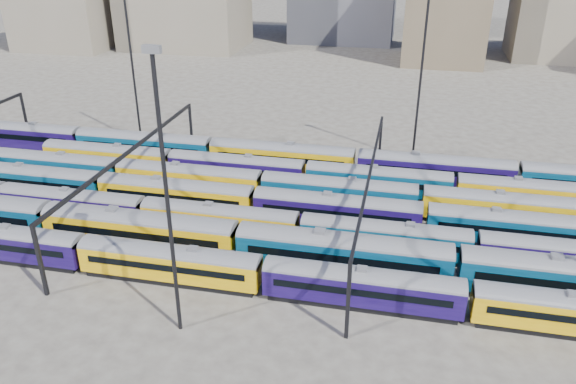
% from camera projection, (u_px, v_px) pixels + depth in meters
% --- Properties ---
extents(ground, '(500.00, 500.00, 0.00)m').
position_uv_depth(ground, '(286.00, 222.00, 69.83)').
color(ground, '#433F39').
rests_on(ground, ground).
extents(rake_0, '(117.25, 2.86, 4.81)m').
position_uv_depth(rake_0, '(263.00, 271.00, 55.34)').
color(rake_0, black).
rests_on(rake_0, ground).
extents(rake_1, '(159.11, 3.32, 5.61)m').
position_uv_depth(rake_1, '(343.00, 250.00, 58.15)').
color(rake_1, black).
rests_on(rake_1, ground).
extents(rake_2, '(114.71, 2.80, 4.70)m').
position_uv_depth(rake_2, '(144.00, 209.00, 67.55)').
color(rake_2, black).
rests_on(rake_2, ground).
extents(rake_3, '(144.17, 3.01, 5.07)m').
position_uv_depth(rake_3, '(337.00, 207.00, 67.46)').
color(rake_3, black).
rests_on(rake_3, ground).
extents(rake_4, '(101.93, 2.99, 5.03)m').
position_uv_depth(rake_4, '(188.00, 176.00, 75.93)').
color(rake_4, black).
rests_on(rake_4, ground).
extents(rake_5, '(99.29, 2.91, 4.89)m').
position_uv_depth(rake_5, '(378.00, 178.00, 75.50)').
color(rake_5, black).
rests_on(rake_5, ground).
extents(rake_6, '(131.06, 3.19, 5.39)m').
position_uv_depth(rake_6, '(211.00, 149.00, 84.71)').
color(rake_6, black).
rests_on(rake_6, ground).
extents(gantry_1, '(0.35, 40.35, 8.03)m').
position_uv_depth(gantry_1, '(131.00, 158.00, 70.77)').
color(gantry_1, black).
rests_on(gantry_1, ground).
extents(gantry_2, '(0.35, 40.35, 8.03)m').
position_uv_depth(gantry_2, '(370.00, 179.00, 64.97)').
color(gantry_2, black).
rests_on(gantry_2, ground).
extents(mast_1, '(1.40, 0.50, 25.60)m').
position_uv_depth(mast_1, '(132.00, 60.00, 88.99)').
color(mast_1, black).
rests_on(mast_1, ground).
extents(mast_2, '(1.40, 0.50, 25.60)m').
position_uv_depth(mast_2, '(166.00, 191.00, 45.39)').
color(mast_2, black).
rests_on(mast_2, ground).
extents(mast_3, '(1.40, 0.50, 25.60)m').
position_uv_depth(mast_3, '(421.00, 72.00, 82.05)').
color(mast_3, black).
rests_on(mast_3, ground).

